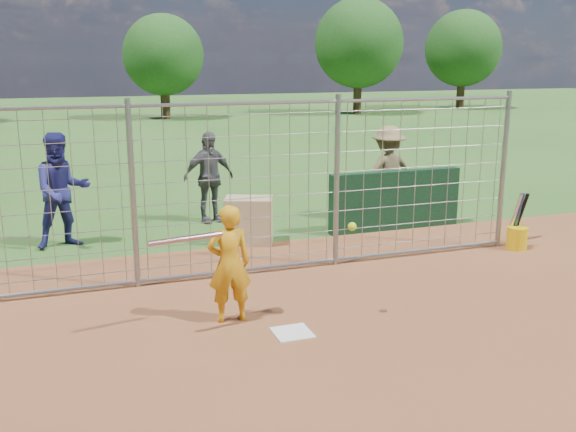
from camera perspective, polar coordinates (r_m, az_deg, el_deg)
name	(u,v)px	position (r m, az deg, el deg)	size (l,w,h in m)	color
ground	(287,327)	(7.73, -0.12, -9.84)	(100.00, 100.00, 0.00)	#2D591E
home_plate	(292,333)	(7.55, 0.39, -10.34)	(0.43, 0.43, 0.02)	silver
dugout_wall	(395,200)	(12.05, 9.51, 1.39)	(2.60, 0.20, 1.10)	#11381E
batter	(229,264)	(7.69, -5.24, -4.27)	(0.53, 0.35, 1.45)	orange
bystander_a	(62,191)	(11.31, -19.45, 2.14)	(0.94, 0.73, 1.93)	navy
bystander_b	(209,177)	(12.47, -7.07, 3.45)	(1.03, 0.43, 1.77)	#4F4E53
bystander_c	(388,173)	(12.74, 8.84, 3.81)	(1.19, 0.69, 1.85)	olive
equipment_bin	(249,221)	(11.02, -3.50, -0.41)	(0.80, 0.55, 0.80)	tan
equipment_in_play	(228,236)	(7.26, -5.36, -1.75)	(2.40, 0.39, 0.11)	silver
bucket_with_bats	(517,235)	(11.35, 19.68, -1.58)	(0.34, 0.38, 0.97)	yellow
backstop_fence	(240,191)	(9.18, -4.27, 2.20)	(9.08, 0.08, 2.60)	gray
tree_line	(165,47)	(35.24, -10.89, 14.56)	(44.66, 6.72, 6.48)	#3F2B19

